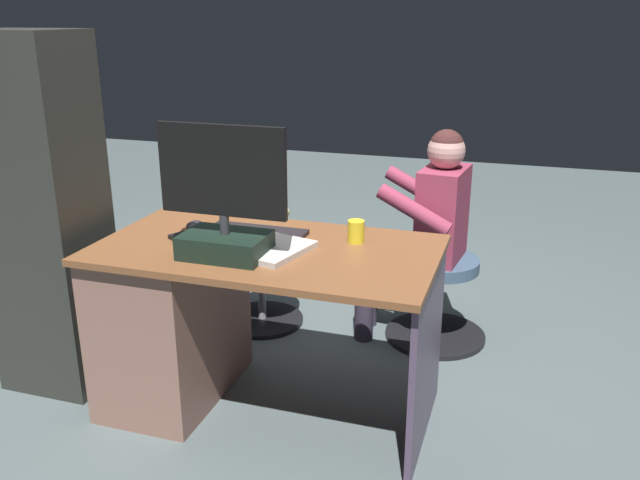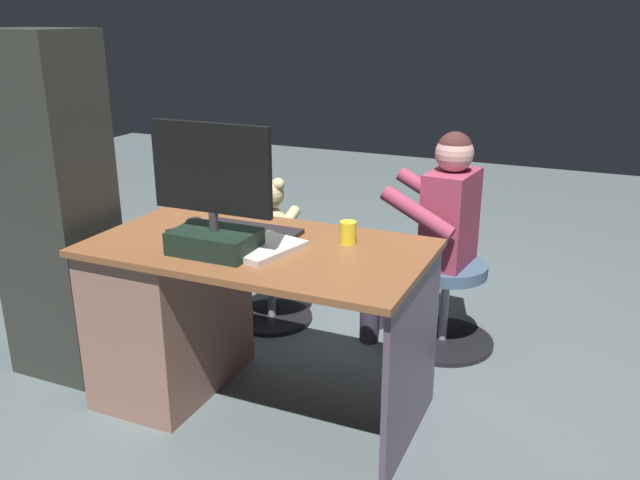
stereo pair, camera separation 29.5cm
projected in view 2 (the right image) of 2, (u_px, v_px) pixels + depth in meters
name	position (u px, v px, depth m)	size (l,w,h in m)	color
ground_plane	(298.00, 366.00, 3.21)	(10.00, 10.00, 0.00)	#515E60
desk	(190.00, 307.00, 2.91)	(1.36, 0.75, 0.74)	brown
monitor	(213.00, 211.00, 2.53)	(0.50, 0.22, 0.50)	black
keyboard	(253.00, 230.00, 2.82)	(0.42, 0.14, 0.02)	black
computer_mouse	(194.00, 221.00, 2.90)	(0.06, 0.10, 0.04)	#302932
cup	(348.00, 232.00, 2.67)	(0.07, 0.07, 0.09)	yellow
tv_remote	(184.00, 230.00, 2.82)	(0.04, 0.15, 0.02)	black
notebook_binder	(263.00, 248.00, 2.59)	(0.22, 0.30, 0.02)	beige
office_chair_teddy	(271.00, 275.00, 3.62)	(0.45, 0.45, 0.45)	black
teddy_bear	(271.00, 214.00, 3.52)	(0.26, 0.26, 0.37)	#C8B87D
visitor_chair	(445.00, 299.00, 3.36)	(0.52, 0.52, 0.45)	black
person	(432.00, 223.00, 3.26)	(0.54, 0.51, 1.10)	#96354E
equipment_rack	(55.00, 210.00, 2.98)	(0.44, 0.36, 1.56)	#2D2F2A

